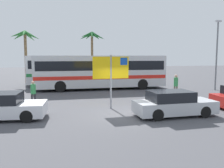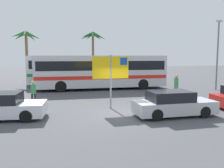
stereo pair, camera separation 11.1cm
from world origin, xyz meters
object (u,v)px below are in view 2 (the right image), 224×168
Objects in this scene: car_silver at (173,104)px; pedestrian_near_sign at (176,84)px; bus_front_coach at (101,70)px; ferry_sign at (111,70)px; car_white at (3,106)px; pedestrian_crossing_lot at (33,91)px; bus_rear_coach at (86,68)px.

pedestrian_near_sign is at bearing 60.22° from car_silver.
ferry_sign is (-0.89, -8.69, 0.54)m from bus_front_coach.
car_white is at bearing -124.03° from bus_front_coach.
ferry_sign reaches higher than car_white.
bus_front_coach is 7.56m from pedestrian_near_sign.
car_silver is (2.74, -2.53, -1.69)m from ferry_sign.
bus_front_coach reaches higher than car_silver.
pedestrian_near_sign is at bearing -98.70° from pedestrian_crossing_lot.
bus_rear_coach is at bearing -37.73° from pedestrian_crossing_lot.
pedestrian_crossing_lot reaches higher than car_white.
bus_front_coach is 8.75m from ferry_sign.
car_white is (-5.74, -13.90, -1.15)m from bus_rear_coach.
ferry_sign is 0.77× the size of car_white.
bus_rear_coach reaches higher than pedestrian_near_sign.
bus_front_coach is 1.00× the size of bus_rear_coach.
pedestrian_near_sign is (4.82, -5.78, -0.77)m from bus_front_coach.
car_white and car_silver have the same top height.
ferry_sign reaches higher than bus_rear_coach.
bus_front_coach reaches higher than pedestrian_near_sign.
pedestrian_near_sign is at bearing 23.34° from ferry_sign.
pedestrian_crossing_lot is 0.92× the size of pedestrian_near_sign.
ferry_sign is 5.15m from pedestrian_crossing_lot.
car_white is 2.40× the size of pedestrian_near_sign.
bus_rear_coach is at bearing -134.75° from pedestrian_near_sign.
bus_front_coach reaches higher than pedestrian_crossing_lot.
car_white is at bearing 170.33° from car_silver.
bus_front_coach is 7.65× the size of pedestrian_crossing_lot.
car_white is 2.60× the size of pedestrian_crossing_lot.
pedestrian_near_sign is (11.54, 4.17, 0.38)m from car_white.
bus_front_coach is at bearing 98.17° from car_silver.
ferry_sign is 2.01× the size of pedestrian_crossing_lot.
pedestrian_crossing_lot is (-4.64, 1.76, -1.39)m from ferry_sign.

